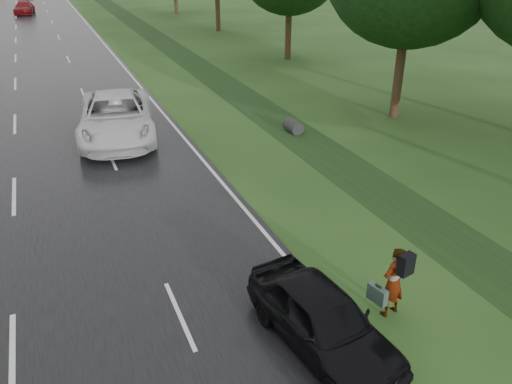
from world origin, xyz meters
name	(u,v)px	position (x,y,z in m)	size (l,w,h in m)	color
ground	(13,362)	(0.00, 0.00, 0.00)	(220.00, 220.00, 0.00)	#224117
road	(16,32)	(0.00, 45.00, 0.02)	(14.00, 180.00, 0.04)	black
edge_stripe_east	(90,27)	(6.75, 45.00, 0.04)	(0.12, 180.00, 0.01)	silver
center_line	(16,31)	(0.00, 45.00, 0.04)	(0.12, 180.00, 0.01)	silver
drainage_ditch	(226,85)	(11.50, 18.71, 0.04)	(2.20, 120.00, 0.56)	black
pedestrian	(393,282)	(7.94, -1.81, 0.90)	(0.87, 0.66, 1.75)	#A5998C
white_pickup	(116,117)	(4.18, 12.31, 0.96)	(3.04, 6.59, 1.83)	silver
dark_sedan	(323,319)	(6.00, -2.08, 0.73)	(1.62, 4.03, 1.37)	black
far_car_red	(24,8)	(1.00, 58.41, 0.72)	(1.92, 4.71, 1.37)	maroon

